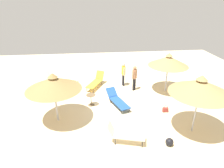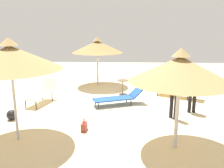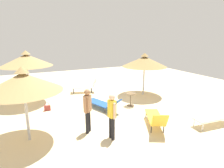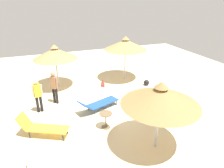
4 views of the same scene
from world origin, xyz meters
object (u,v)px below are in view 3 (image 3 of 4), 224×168
Objects in this scene: lounge_chair_center at (218,115)px; person_standing_edge at (112,114)px; parasol_umbrella_near_right at (144,61)px; lounge_chair_front at (156,118)px; lounge_chair_back at (86,86)px; person_standing_far_right at (88,108)px; handbag at (47,108)px; beach_ball at (55,92)px; lounge_chair_near_left at (103,103)px; parasol_umbrella_far_left at (23,82)px; side_table_round at (131,97)px; parasol_umbrella_far_right at (26,60)px.

person_standing_edge is at bearing -11.08° from lounge_chair_center.
parasol_umbrella_near_right is at bearing -85.08° from lounge_chair_center.
lounge_chair_back reaches higher than lounge_chair_front.
handbag is at bearing -68.69° from person_standing_far_right.
beach_ball is (1.96, -0.45, -0.27)m from lounge_chair_back.
lounge_chair_near_left is at bearing -106.26° from person_standing_edge.
side_table_round is (-5.11, -1.42, -1.68)m from parasol_umbrella_far_left.
parasol_umbrella_near_right reaches higher than lounge_chair_front.
lounge_chair_near_left is 3.34m from lounge_chair_back.
parasol_umbrella_near_right is 4.86m from lounge_chair_front.
lounge_chair_front is at bearing -19.42° from lounge_chair_center.
person_standing_far_right is at bearing 169.78° from parasol_umbrella_far_left.
beach_ball is at bearing -65.23° from lounge_chair_front.
parasol_umbrella_far_left is 1.52× the size of lounge_chair_back.
lounge_chair_near_left is 2.94m from person_standing_edge.
lounge_chair_back is at bearing -140.77° from handbag.
lounge_chair_near_left is at bearing -44.12° from lounge_chair_center.
lounge_chair_near_left is 4.20m from beach_ball.
parasol_umbrella_near_right reaches higher than beach_ball.
person_standing_far_right is at bearing 33.77° from parasol_umbrella_near_right.
person_standing_edge is at bearing 73.74° from lounge_chair_near_left.
parasol_umbrella_far_left reaches higher than person_standing_far_right.
side_table_round is (-1.42, 3.46, 0.04)m from lounge_chair_back.
person_standing_edge is at bearing 48.02° from side_table_round.
person_standing_edge is at bearing 127.30° from person_standing_far_right.
lounge_chair_back is at bearing -80.24° from lounge_chair_front.
parasol_umbrella_near_right is at bearing -146.23° from person_standing_far_right.
person_standing_edge is at bearing 113.89° from parasol_umbrella_far_right.
lounge_chair_front reaches higher than lounge_chair_near_left.
person_standing_edge is (-2.75, 1.21, -1.17)m from parasol_umbrella_far_left.
person_standing_edge is at bearing 44.13° from parasol_umbrella_near_right.
person_standing_far_right reaches higher than lounge_chair_center.
person_standing_edge is (4.15, 4.02, -1.16)m from parasol_umbrella_near_right.
lounge_chair_back reaches higher than side_table_round.
side_table_round is (1.78, 1.39, -1.67)m from parasol_umbrella_near_right.
lounge_chair_front is (-4.74, 1.19, -1.74)m from parasol_umbrella_far_left.
parasol_umbrella_near_right reaches higher than person_standing_edge.
lounge_chair_back is at bearing -62.58° from lounge_chair_center.
parasol_umbrella_near_right is 2.81m from side_table_round.
person_standing_edge reaches higher than beach_ball.
lounge_chair_back is (-3.45, -0.43, -1.95)m from parasol_umbrella_far_right.
beach_ball is (1.02, -6.54, -0.81)m from person_standing_edge.
lounge_chair_front is 1.14× the size of lounge_chair_back.
lounge_chair_back reaches higher than beach_ball.
person_standing_far_right is 5.78m from beach_ball.
parasol_umbrella_far_left is at bearing 23.54° from lounge_chair_near_left.
parasol_umbrella_near_right is at bearing -118.29° from lounge_chair_front.
beach_ball is at bearing -53.05° from lounge_chair_center.
lounge_chair_center is 3.16× the size of side_table_round.
lounge_chair_front is (2.16, 4.01, -1.72)m from parasol_umbrella_near_right.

